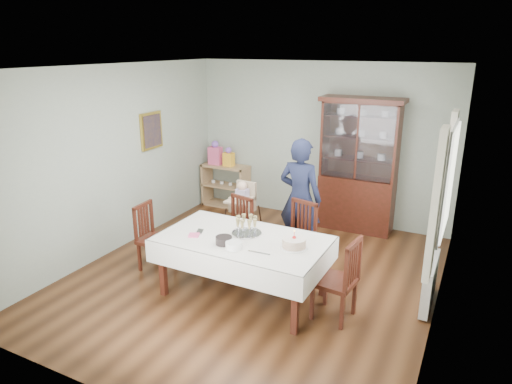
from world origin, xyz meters
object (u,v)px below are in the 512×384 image
Objects in this scene: chair_far_right at (296,251)px; high_chair at (243,219)px; woman at (300,198)px; birthday_cake at (294,243)px; gift_bag_pink at (215,154)px; dining_table at (243,267)px; sideboard at (226,185)px; china_cabinet at (358,164)px; chair_end_right at (335,294)px; champagne_tray at (247,229)px; chair_far_left at (235,242)px; chair_end_left at (156,250)px; gift_bag_orange at (229,158)px.

chair_far_right is 1.19m from high_chair.
woman reaches higher than birthday_cake.
dining_table is at bearing -53.07° from gift_bag_pink.
china_cabinet is at bearing -0.49° from sideboard.
sideboard is 2.01× the size of gift_bag_pink.
dining_table is at bearing -103.42° from china_cabinet.
birthday_cake is (0.64, 0.02, 0.43)m from dining_table.
chair_end_right is 2.65× the size of champagne_tray.
high_chair is (-0.19, 0.60, 0.11)m from chair_far_left.
chair_far_right is at bearing -67.53° from chair_end_left.
high_chair is (-1.90, 1.35, 0.10)m from chair_end_right.
chair_end_left reaches higher than sideboard.
chair_far_right is at bearing 110.65° from woman.
woman is 3.88× the size of gift_bag_pink.
woman reaches higher than chair_far_left.
chair_end_right is (3.00, -2.71, -0.11)m from sideboard.
gift_bag_orange is (0.29, 0.00, -0.04)m from gift_bag_pink.
chair_end_left is 0.53× the size of woman.
chair_end_right is at bearing -93.46° from chair_end_left.
gift_bag_pink is at bearing -174.42° from sideboard.
woman is at bearing -108.97° from china_cabinet.
china_cabinet is 2.70m from champagne_tray.
birthday_cake reaches higher than dining_table.
chair_far_right is 0.96× the size of high_chair.
champagne_tray reaches higher than birthday_cake.
china_cabinet is at bearing 75.62° from champagne_tray.
dining_table is at bearing -96.43° from chair_far_right.
birthday_cake is (1.21, -0.76, 0.54)m from chair_far_left.
chair_far_left is at bearing -159.35° from chair_far_right.
woman is (-0.97, 1.34, 0.58)m from chair_end_right.
dining_table is 3.30m from gift_bag_orange.
woman is (0.75, 0.59, 0.60)m from chair_far_left.
woman is 1.26m from champagne_tray.
chair_far_left is 2.39m from gift_bag_orange.
birthday_cake reaches higher than chair_end_right.
woman is 1.75× the size of high_chair.
woman reaches higher than champagne_tray.
gift_bag_pink is (-2.04, 2.61, 0.17)m from champagne_tray.
gift_bag_pink is (-1.49, 1.95, 0.72)m from chair_far_left.
china_cabinet is 1.25× the size of woman.
sideboard is (-1.85, 2.75, 0.02)m from dining_table.
birthday_cake is at bearing -90.15° from china_cabinet.
birthday_cake reaches higher than chair_far_right.
china_cabinet is 2.24× the size of chair_end_right.
chair_end_left is at bearing 177.92° from birthday_cake.
dining_table is 6.38× the size of birthday_cake.
chair_end_right reaches higher than chair_far_left.
chair_far_right is at bearing -99.97° from china_cabinet.
chair_end_right is 2.75× the size of gift_bag_orange.
chair_end_right is at bearing -9.94° from chair_far_left.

